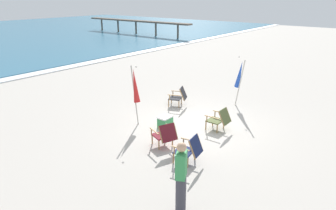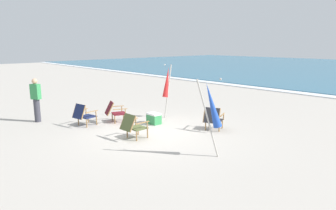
# 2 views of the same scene
# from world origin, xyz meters

# --- Properties ---
(ground_plane) EXTENTS (80.00, 80.00, 0.00)m
(ground_plane) POSITION_xyz_m (0.00, 0.00, 0.00)
(ground_plane) COLOR #B2AAA0
(surf_band) EXTENTS (80.00, 1.10, 0.06)m
(surf_band) POSITION_xyz_m (0.00, 11.45, 0.03)
(surf_band) COLOR white
(surf_band) RESTS_ON ground
(beach_chair_far_center) EXTENTS (0.61, 0.74, 0.80)m
(beach_chair_far_center) POSITION_xyz_m (0.11, -0.89, 0.43)
(beach_chair_far_center) COLOR #515B33
(beach_chair_far_center) RESTS_ON ground
(beach_chair_front_right) EXTENTS (0.81, 0.88, 0.81)m
(beach_chair_front_right) POSITION_xyz_m (1.20, 1.62, 0.43)
(beach_chair_front_right) COLOR #28282D
(beach_chair_front_right) RESTS_ON ground
(beach_chair_back_right) EXTENTS (0.80, 0.90, 0.79)m
(beach_chair_back_right) POSITION_xyz_m (-1.96, -0.20, 0.42)
(beach_chair_back_right) COLOR maroon
(beach_chair_back_right) RESTS_ON ground
(beach_chair_mid_center) EXTENTS (0.68, 0.79, 0.81)m
(beach_chair_mid_center) POSITION_xyz_m (-2.26, -1.30, 0.43)
(beach_chair_mid_center) COLOR #19234C
(beach_chair_mid_center) RESTS_ON ground
(umbrella_furled_red) EXTENTS (0.28, 0.43, 2.11)m
(umbrella_furled_red) POSITION_xyz_m (-1.20, 1.73, 1.38)
(umbrella_furled_red) COLOR #B7B2A8
(umbrella_furled_red) RESTS_ON ground
(umbrella_furled_blue) EXTENTS (0.55, 0.60, 2.05)m
(umbrella_furled_blue) POSITION_xyz_m (2.67, -0.31, 1.34)
(umbrella_furled_blue) COLOR #B7B2A8
(umbrella_furled_blue) RESTS_ON ground
(person_near_chairs) EXTENTS (0.39, 0.33, 1.63)m
(person_near_chairs) POSITION_xyz_m (-3.99, -2.27, 0.84)
(person_near_chairs) COLOR #383842
(person_near_chairs) RESTS_ON ground
(cooler_box) EXTENTS (0.49, 0.35, 0.40)m
(cooler_box) POSITION_xyz_m (-0.81, 0.72, 0.20)
(cooler_box) COLOR #338C4C
(cooler_box) RESTS_ON ground
(pier_distant) EXTENTS (0.90, 15.22, 1.64)m
(pier_distant) POSITION_xyz_m (17.48, 19.89, 1.46)
(pier_distant) COLOR brown
(pier_distant) RESTS_ON ground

